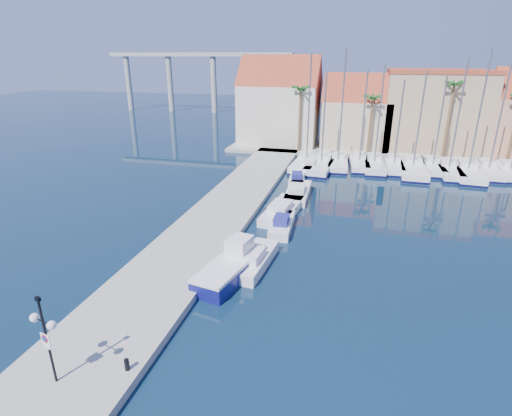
# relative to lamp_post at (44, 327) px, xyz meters

# --- Properties ---
(ground) EXTENTS (260.00, 260.00, 0.00)m
(ground) POSITION_rel_lamp_post_xyz_m (9.26, 5.71, -3.36)
(ground) COLOR black
(ground) RESTS_ON ground
(quay_west) EXTENTS (6.00, 77.00, 0.50)m
(quay_west) POSITION_rel_lamp_post_xyz_m (0.26, 19.21, -3.11)
(quay_west) COLOR gray
(quay_west) RESTS_ON ground
(shore_north) EXTENTS (54.00, 16.00, 0.50)m
(shore_north) POSITION_rel_lamp_post_xyz_m (19.26, 53.71, -3.11)
(shore_north) COLOR gray
(shore_north) RESTS_ON ground
(lamp_post) EXTENTS (1.45, 0.64, 4.35)m
(lamp_post) POSITION_rel_lamp_post_xyz_m (0.00, 0.00, 0.00)
(lamp_post) COLOR black
(lamp_post) RESTS_ON quay_west
(bollard) EXTENTS (0.23, 0.23, 0.57)m
(bollard) POSITION_rel_lamp_post_xyz_m (2.66, 1.39, -2.57)
(bollard) COLOR black
(bollard) RESTS_ON quay_west
(fishing_boat) EXTENTS (3.44, 6.86, 2.30)m
(fishing_boat) POSITION_rel_lamp_post_xyz_m (4.45, 11.37, -2.59)
(fishing_boat) COLOR navy
(fishing_boat) RESTS_ON ground
(motorboat_west_0) EXTENTS (2.32, 5.88, 1.40)m
(motorboat_west_0) POSITION_rel_lamp_post_xyz_m (5.61, 12.93, -2.85)
(motorboat_west_0) COLOR white
(motorboat_west_0) RESTS_ON ground
(motorboat_west_1) EXTENTS (1.93, 5.26, 1.40)m
(motorboat_west_1) POSITION_rel_lamp_post_xyz_m (6.27, 19.57, -2.85)
(motorboat_west_1) COLOR white
(motorboat_west_1) RESTS_ON ground
(motorboat_west_2) EXTENTS (3.14, 7.63, 1.40)m
(motorboat_west_2) POSITION_rel_lamp_post_xyz_m (5.65, 22.90, -2.85)
(motorboat_west_2) COLOR white
(motorboat_west_2) RESTS_ON ground
(motorboat_west_3) EXTENTS (2.45, 6.97, 1.40)m
(motorboat_west_3) POSITION_rel_lamp_post_xyz_m (6.23, 28.32, -2.85)
(motorboat_west_3) COLOR white
(motorboat_west_3) RESTS_ON ground
(motorboat_west_4) EXTENTS (2.19, 5.36, 1.40)m
(motorboat_west_4) POSITION_rel_lamp_post_xyz_m (5.41, 32.98, -2.85)
(motorboat_west_4) COLOR white
(motorboat_west_4) RESTS_ON ground
(motorboat_west_5) EXTENTS (2.21, 6.90, 1.40)m
(motorboat_west_5) POSITION_rel_lamp_post_xyz_m (6.03, 39.18, -2.85)
(motorboat_west_5) COLOR white
(motorboat_west_5) RESTS_ON ground
(sailboat_0) EXTENTS (3.55, 11.07, 14.13)m
(sailboat_0) POSITION_rel_lamp_post_xyz_m (5.50, 41.09, -2.77)
(sailboat_0) COLOR white
(sailboat_0) RESTS_ON ground
(sailboat_1) EXTENTS (3.94, 11.80, 12.00)m
(sailboat_1) POSITION_rel_lamp_post_xyz_m (7.48, 40.92, -2.80)
(sailboat_1) COLOR white
(sailboat_1) RESTS_ON ground
(sailboat_2) EXTENTS (2.91, 9.48, 14.67)m
(sailboat_2) POSITION_rel_lamp_post_xyz_m (9.47, 42.07, -2.73)
(sailboat_2) COLOR white
(sailboat_2) RESTS_ON ground
(sailboat_3) EXTENTS (3.07, 9.04, 12.17)m
(sailboat_3) POSITION_rel_lamp_post_xyz_m (12.19, 42.53, -2.76)
(sailboat_3) COLOR white
(sailboat_3) RESTS_ON ground
(sailboat_4) EXTENTS (2.85, 9.56, 12.96)m
(sailboat_4) POSITION_rel_lamp_post_xyz_m (14.11, 42.11, -2.76)
(sailboat_4) COLOR white
(sailboat_4) RESTS_ON ground
(sailboat_5) EXTENTS (2.44, 8.58, 11.15)m
(sailboat_5) POSITION_rel_lamp_post_xyz_m (16.57, 42.23, -2.77)
(sailboat_5) COLOR white
(sailboat_5) RESTS_ON ground
(sailboat_6) EXTENTS (3.48, 11.77, 12.24)m
(sailboat_6) POSITION_rel_lamp_post_xyz_m (18.86, 41.82, -2.79)
(sailboat_6) COLOR white
(sailboat_6) RESTS_ON ground
(sailboat_7) EXTENTS (2.66, 8.54, 11.61)m
(sailboat_7) POSITION_rel_lamp_post_xyz_m (21.29, 42.76, -2.76)
(sailboat_7) COLOR white
(sailboat_7) RESTS_ON ground
(sailboat_8) EXTENTS (2.55, 9.49, 13.61)m
(sailboat_8) POSITION_rel_lamp_post_xyz_m (23.02, 41.76, -2.75)
(sailboat_8) COLOR white
(sailboat_8) RESTS_ON ground
(sailboat_9) EXTENTS (3.80, 11.21, 14.55)m
(sailboat_9) POSITION_rel_lamp_post_xyz_m (25.24, 41.70, -2.76)
(sailboat_9) COLOR white
(sailboat_9) RESTS_ON ground
(sailboat_10) EXTENTS (2.55, 8.77, 13.15)m
(sailboat_10) POSITION_rel_lamp_post_xyz_m (27.74, 42.66, -2.74)
(sailboat_10) COLOR white
(sailboat_10) RESTS_ON ground
(sailboat_11) EXTENTS (2.86, 8.61, 14.89)m
(sailboat_11) POSITION_rel_lamp_post_xyz_m (30.13, 42.69, -2.70)
(sailboat_11) COLOR white
(sailboat_11) RESTS_ON ground
(building_0) EXTENTS (12.30, 9.00, 13.50)m
(building_0) POSITION_rel_lamp_post_xyz_m (-0.74, 52.71, 3.17)
(building_0) COLOR beige
(building_0) RESTS_ON shore_north
(building_1) EXTENTS (10.30, 8.00, 11.00)m
(building_1) POSITION_rel_lamp_post_xyz_m (11.26, 52.71, 1.94)
(building_1) COLOR tan
(building_1) RESTS_ON shore_north
(building_2) EXTENTS (14.20, 10.20, 11.50)m
(building_2) POSITION_rel_lamp_post_xyz_m (22.26, 53.71, 2.90)
(building_2) COLOR tan
(building_2) RESTS_ON shore_north
(palm_0) EXTENTS (2.60, 2.60, 10.15)m
(palm_0) POSITION_rel_lamp_post_xyz_m (3.26, 47.71, 5.72)
(palm_0) COLOR brown
(palm_0) RESTS_ON shore_north
(palm_1) EXTENTS (2.60, 2.60, 9.15)m
(palm_1) POSITION_rel_lamp_post_xyz_m (13.26, 47.71, 4.78)
(palm_1) COLOR brown
(palm_1) RESTS_ON shore_north
(palm_2) EXTENTS (2.60, 2.60, 11.15)m
(palm_2) POSITION_rel_lamp_post_xyz_m (23.26, 47.71, 6.66)
(palm_2) COLOR brown
(palm_2) RESTS_ON shore_north
(viaduct) EXTENTS (48.00, 2.20, 14.45)m
(viaduct) POSITION_rel_lamp_post_xyz_m (-29.81, 87.71, 6.89)
(viaduct) COLOR #9E9E99
(viaduct) RESTS_ON ground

